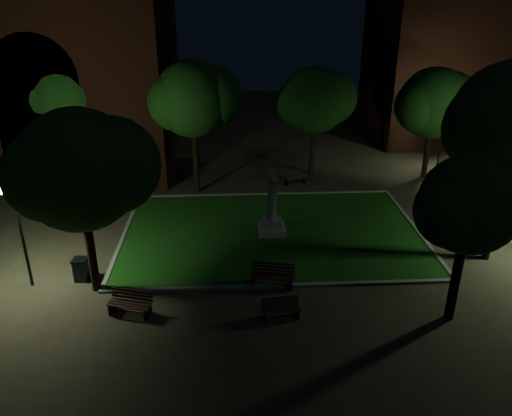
{
  "coord_description": "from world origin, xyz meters",
  "views": [
    {
      "loc": [
        -2.1,
        -21.06,
        11.78
      ],
      "look_at": [
        -0.87,
        1.0,
        1.89
      ],
      "focal_mm": 35.0,
      "sensor_mm": 36.0,
      "label": 1
    }
  ],
  "objects_px": {
    "trash_bin": "(81,269)",
    "bench_near_right": "(273,276)",
    "bench_right_side": "(459,218)",
    "bench_far_side": "(295,179)",
    "bicycle": "(113,196)",
    "bench_near_left": "(281,309)",
    "monument": "(272,216)",
    "bench_west_near": "(130,304)"
  },
  "relations": [
    {
      "from": "bench_near_left",
      "to": "bench_right_side",
      "type": "height_order",
      "value": "bench_right_side"
    },
    {
      "from": "trash_bin",
      "to": "bench_near_right",
      "type": "bearing_deg",
      "value": -6.26
    },
    {
      "from": "bicycle",
      "to": "bench_far_side",
      "type": "bearing_deg",
      "value": -37.34
    },
    {
      "from": "bench_west_near",
      "to": "bicycle",
      "type": "relative_size",
      "value": 1.02
    },
    {
      "from": "bench_near_right",
      "to": "trash_bin",
      "type": "distance_m",
      "value": 8.32
    },
    {
      "from": "bench_near_right",
      "to": "bench_near_left",
      "type": "bearing_deg",
      "value": -75.69
    },
    {
      "from": "bench_west_near",
      "to": "bench_right_side",
      "type": "height_order",
      "value": "bench_right_side"
    },
    {
      "from": "monument",
      "to": "trash_bin",
      "type": "relative_size",
      "value": 3.07
    },
    {
      "from": "bench_near_right",
      "to": "bicycle",
      "type": "relative_size",
      "value": 1.08
    },
    {
      "from": "trash_bin",
      "to": "bench_right_side",
      "type": "bearing_deg",
      "value": 13.11
    },
    {
      "from": "bench_near_right",
      "to": "bench_right_side",
      "type": "xyz_separation_m",
      "value": [
        10.41,
        5.26,
        -0.02
      ]
    },
    {
      "from": "bench_far_side",
      "to": "bench_near_right",
      "type": "bearing_deg",
      "value": 63.63
    },
    {
      "from": "bench_near_left",
      "to": "trash_bin",
      "type": "height_order",
      "value": "trash_bin"
    },
    {
      "from": "monument",
      "to": "bench_right_side",
      "type": "relative_size",
      "value": 1.75
    },
    {
      "from": "bench_near_left",
      "to": "bench_far_side",
      "type": "distance_m",
      "value": 14.31
    },
    {
      "from": "monument",
      "to": "bench_near_left",
      "type": "relative_size",
      "value": 2.09
    },
    {
      "from": "bench_west_near",
      "to": "bench_near_right",
      "type": "bearing_deg",
      "value": 32.39
    },
    {
      "from": "bench_right_side",
      "to": "trash_bin",
      "type": "bearing_deg",
      "value": 110.92
    },
    {
      "from": "bench_near_left",
      "to": "bicycle",
      "type": "relative_size",
      "value": 0.86
    },
    {
      "from": "monument",
      "to": "bench_near_left",
      "type": "xyz_separation_m",
      "value": [
        -0.27,
        -7.22,
        -0.57
      ]
    },
    {
      "from": "trash_bin",
      "to": "bicycle",
      "type": "relative_size",
      "value": 0.59
    },
    {
      "from": "monument",
      "to": "bench_right_side",
      "type": "distance_m",
      "value": 10.05
    },
    {
      "from": "bench_west_near",
      "to": "bench_near_left",
      "type": "bearing_deg",
      "value": 10.37
    },
    {
      "from": "bench_near_left",
      "to": "bench_far_side",
      "type": "height_order",
      "value": "bench_near_left"
    },
    {
      "from": "bench_far_side",
      "to": "trash_bin",
      "type": "height_order",
      "value": "trash_bin"
    },
    {
      "from": "bench_near_left",
      "to": "bicycle",
      "type": "height_order",
      "value": "bicycle"
    },
    {
      "from": "trash_bin",
      "to": "monument",
      "type": "bearing_deg",
      "value": 25.15
    },
    {
      "from": "bench_far_side",
      "to": "bicycle",
      "type": "xyz_separation_m",
      "value": [
        -11.09,
        -2.56,
        0.11
      ]
    },
    {
      "from": "bench_right_side",
      "to": "bench_far_side",
      "type": "height_order",
      "value": "bench_right_side"
    },
    {
      "from": "bench_right_side",
      "to": "bench_near_left",
      "type": "bearing_deg",
      "value": 133.9
    },
    {
      "from": "monument",
      "to": "bench_far_side",
      "type": "distance_m",
      "value": 7.23
    },
    {
      "from": "bench_near_left",
      "to": "bench_right_side",
      "type": "distance_m",
      "value": 12.75
    },
    {
      "from": "bicycle",
      "to": "bench_near_right",
      "type": "bearing_deg",
      "value": -97.53
    },
    {
      "from": "bench_near_left",
      "to": "bench_right_side",
      "type": "bearing_deg",
      "value": 29.69
    },
    {
      "from": "monument",
      "to": "bench_far_side",
      "type": "relative_size",
      "value": 2.22
    },
    {
      "from": "bench_right_side",
      "to": "bench_far_side",
      "type": "distance_m",
      "value": 10.31
    },
    {
      "from": "bench_right_side",
      "to": "trash_bin",
      "type": "xyz_separation_m",
      "value": [
        -18.68,
        -4.35,
        0.07
      ]
    },
    {
      "from": "monument",
      "to": "bench_near_left",
      "type": "height_order",
      "value": "monument"
    },
    {
      "from": "bench_near_left",
      "to": "bench_near_right",
      "type": "bearing_deg",
      "value": 86.27
    },
    {
      "from": "bench_near_right",
      "to": "bench_right_side",
      "type": "distance_m",
      "value": 11.66
    },
    {
      "from": "bench_far_side",
      "to": "bicycle",
      "type": "bearing_deg",
      "value": -1.55
    },
    {
      "from": "bench_near_right",
      "to": "bench_right_side",
      "type": "bearing_deg",
      "value": 38.44
    }
  ]
}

